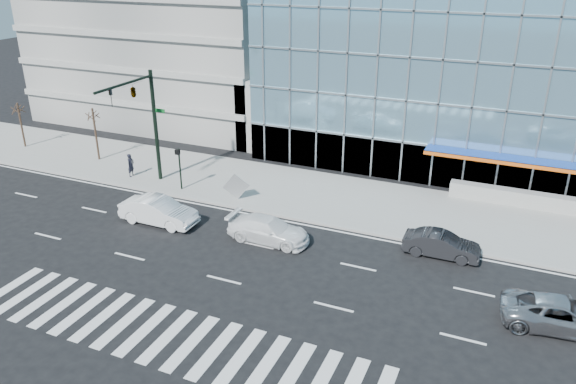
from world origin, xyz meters
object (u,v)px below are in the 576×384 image
Objects in this scene: silver_suv at (561,314)px; traffic_signal at (140,103)px; white_sedan at (159,211)px; ped_signal_post at (179,163)px; street_tree_near at (93,115)px; pedestrian at (131,165)px; street_tree_far at (18,109)px; white_suv at (268,230)px; dark_sedan at (441,245)px; tilted_panel at (236,186)px.

traffic_signal is at bearing 70.53° from silver_suv.
white_sedan is (-22.76, 1.57, 0.10)m from silver_suv.
ped_signal_post is 9.97m from street_tree_near.
white_sedan is 2.87× the size of pedestrian.
street_tree_near is at bearing 0.00° from street_tree_far.
traffic_signal reaches higher than white_sedan.
white_suv is at bearing -85.21° from white_sedan.
silver_suv is 15.69m from white_suv.
ped_signal_post is 0.58× the size of silver_suv.
dark_sedan is 2.41× the size of pedestrian.
traffic_signal is 21.60m from dark_sedan.
street_tree_near reaches higher than dark_sedan.
dark_sedan is (16.76, 2.86, -0.13)m from white_sedan.
pedestrian is at bearing 71.00° from white_suv.
street_tree_near is at bearing 56.12° from white_sedan.
silver_suv is (26.84, -6.00, -5.44)m from traffic_signal.
tilted_panel is (9.15, -0.57, 0.05)m from pedestrian.
silver_suv is 22.82m from white_sedan.
white_sedan is 17.01m from dark_sedan.
street_tree_near is 13.63m from white_sedan.
street_tree_far is 0.78× the size of white_sedan.
white_sedan is at bearing -71.84° from ped_signal_post.
dark_sedan is (27.84, -4.50, -3.09)m from street_tree_near.
street_tree_far is at bearing 180.00° from street_tree_near.
street_tree_near is at bearing 157.29° from traffic_signal.
pedestrian is at bearing -22.12° from street_tree_near.
silver_suv is at bearing -37.85° from tilted_panel.
traffic_signal reaches higher than ped_signal_post.
tilted_panel reaches higher than silver_suv.
white_sedan reaches higher than dark_sedan.
traffic_signal is 8.58m from tilted_panel.
street_tree_near is at bearing 66.40° from pedestrian.
pedestrian is at bearing 82.33° from dark_sedan.
white_suv is 7.25m from white_sedan.
traffic_signal reaches higher than street_tree_near.
street_tree_far is at bearing 153.51° from tilted_panel.
ped_signal_post is at bearing 17.90° from white_sedan.
pedestrian reaches higher than silver_suv.
ped_signal_post is 9.84m from white_suv.
white_suv is 3.78× the size of tilted_panel.
silver_suv is at bearing -94.20° from white_sedan.
dark_sedan is (35.84, -4.50, -2.76)m from street_tree_far.
street_tree_near is (-9.50, 2.56, 1.64)m from ped_signal_post.
white_sedan is 1.19× the size of dark_sedan.
street_tree_near is at bearing 164.94° from ped_signal_post.
white_sedan is at bearing 79.20° from silver_suv.
ped_signal_post is 17.73m from street_tree_far.
traffic_signal is at bearing -171.48° from ped_signal_post.
silver_suv is 1.24× the size of dark_sedan.
ped_signal_post is at bearing -15.06° from street_tree_near.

